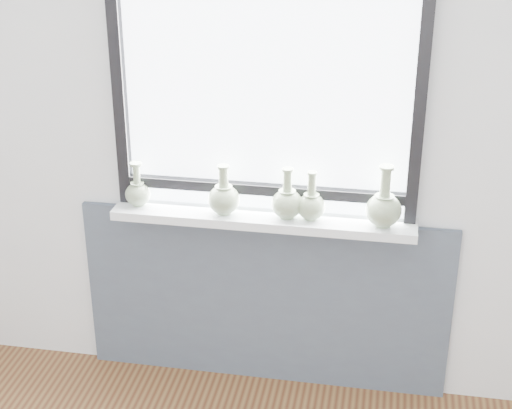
% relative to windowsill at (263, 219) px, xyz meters
% --- Properties ---
extents(back_wall, '(3.60, 0.02, 2.60)m').
position_rel_windowsill_xyz_m(back_wall, '(0.00, 0.10, 0.42)').
color(back_wall, silver).
rests_on(back_wall, ground).
extents(apron_panel, '(1.70, 0.03, 0.86)m').
position_rel_windowsill_xyz_m(apron_panel, '(0.00, 0.07, -0.45)').
color(apron_panel, '#44505F').
rests_on(apron_panel, ground).
extents(windowsill, '(1.32, 0.18, 0.04)m').
position_rel_windowsill_xyz_m(windowsill, '(0.00, 0.00, 0.00)').
color(windowsill, white).
rests_on(windowsill, apron_panel).
extents(window, '(1.30, 0.06, 1.05)m').
position_rel_windowsill_xyz_m(window, '(0.00, 0.06, 0.56)').
color(window, black).
rests_on(window, windowsill).
extents(vase_a, '(0.11, 0.11, 0.20)m').
position_rel_windowsill_xyz_m(vase_a, '(-0.56, 0.01, 0.08)').
color(vase_a, '#8CA17C').
rests_on(vase_a, windowsill).
extents(vase_b, '(0.14, 0.14, 0.22)m').
position_rel_windowsill_xyz_m(vase_b, '(-0.17, -0.01, 0.09)').
color(vase_b, '#8CA17C').
rests_on(vase_b, windowsill).
extents(vase_c, '(0.13, 0.13, 0.22)m').
position_rel_windowsill_xyz_m(vase_c, '(0.11, -0.00, 0.09)').
color(vase_c, '#8CA17C').
rests_on(vase_c, windowsill).
extents(vase_d, '(0.12, 0.12, 0.22)m').
position_rel_windowsill_xyz_m(vase_d, '(0.21, -0.00, 0.09)').
color(vase_d, '#8CA17C').
rests_on(vase_d, windowsill).
extents(vase_e, '(0.15, 0.15, 0.27)m').
position_rel_windowsill_xyz_m(vase_e, '(0.51, -0.01, 0.10)').
color(vase_e, '#8CA17C').
rests_on(vase_e, windowsill).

